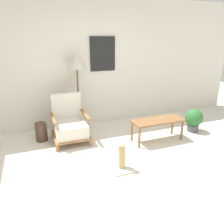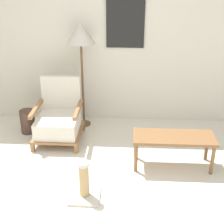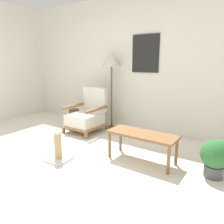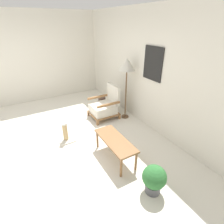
# 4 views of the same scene
# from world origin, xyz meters

# --- Properties ---
(ground_plane) EXTENTS (14.00, 14.00, 0.00)m
(ground_plane) POSITION_xyz_m (0.00, 0.00, 0.00)
(ground_plane) COLOR silver
(wall_back) EXTENTS (8.00, 0.09, 2.70)m
(wall_back) POSITION_xyz_m (0.00, 2.45, 1.35)
(wall_back) COLOR silver
(wall_back) RESTS_ON ground_plane
(armchair) EXTENTS (0.65, 0.71, 0.87)m
(armchair) POSITION_xyz_m (-0.41, 1.68, 0.32)
(armchair) COLOR olive
(armchair) RESTS_ON ground_plane
(floor_lamp) EXTENTS (0.41, 0.41, 1.60)m
(floor_lamp) POSITION_xyz_m (-0.12, 2.15, 1.40)
(floor_lamp) COLOR brown
(floor_lamp) RESTS_ON ground_plane
(coffee_table) EXTENTS (0.99, 0.39, 0.42)m
(coffee_table) POSITION_xyz_m (1.14, 1.08, 0.37)
(coffee_table) COLOR brown
(coffee_table) RESTS_ON ground_plane
(vase) EXTENTS (0.22, 0.22, 0.36)m
(vase) POSITION_xyz_m (-0.93, 1.85, 0.18)
(vase) COLOR #473328
(vase) RESTS_ON ground_plane
(potted_plant) EXTENTS (0.37, 0.37, 0.49)m
(potted_plant) POSITION_xyz_m (2.09, 1.19, 0.27)
(potted_plant) COLOR #4C4C51
(potted_plant) RESTS_ON ground_plane
(scratching_post) EXTENTS (0.33, 0.33, 0.45)m
(scratching_post) POSITION_xyz_m (0.13, 0.42, 0.15)
(scratching_post) COLOR beige
(scratching_post) RESTS_ON ground_plane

